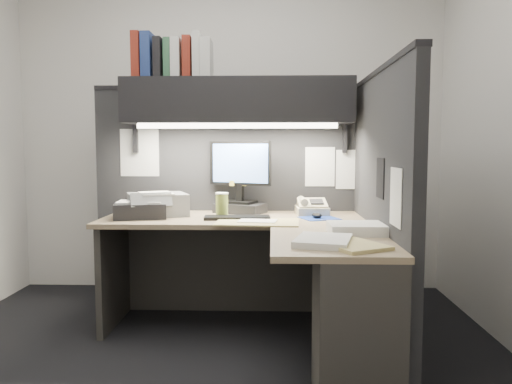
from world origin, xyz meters
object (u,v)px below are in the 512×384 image
desk (284,283)px  telephone (312,208)px  coffee_cup (222,206)px  printer (158,204)px  keyboard (237,218)px  monitor (240,184)px  notebook_stack (140,210)px  overhead_shelf (238,101)px

desk → telephone: telephone is taller
coffee_cup → printer: coffee_cup is taller
desk → keyboard: 0.63m
monitor → keyboard: 0.37m
notebook_stack → overhead_shelf: bearing=20.4°
overhead_shelf → telephone: (0.51, -0.04, -0.73)m
keyboard → overhead_shelf: bearing=88.8°
keyboard → notebook_stack: bearing=172.2°
keyboard → telephone: bearing=23.0°
desk → notebook_stack: (-0.93, 0.52, 0.34)m
telephone → coffee_cup: bearing=-169.8°
printer → overhead_shelf: bearing=-9.4°
coffee_cup → notebook_stack: bearing=-175.2°
notebook_stack → monitor: bearing=23.1°
monitor → keyboard: bearing=-65.7°
desk → overhead_shelf: 1.33m
overhead_shelf → telephone: overhead_shelf is taller
overhead_shelf → keyboard: bearing=-88.0°
keyboard → printer: 0.57m
coffee_cup → printer: size_ratio=0.41×
printer → notebook_stack: 0.14m
printer → notebook_stack: size_ratio=1.14×
telephone → coffee_cup: (-0.60, -0.15, 0.03)m
desk → printer: (-0.84, 0.63, 0.36)m
overhead_shelf → printer: overhead_shelf is taller
overhead_shelf → monitor: (0.01, 0.04, -0.57)m
desk → coffee_cup: coffee_cup is taller
coffee_cup → desk: bearing=-54.8°
desk → printer: printer is taller
overhead_shelf → keyboard: overhead_shelf is taller
monitor → telephone: monitor is taller
monitor → telephone: 0.53m
desk → overhead_shelf: (-0.30, 0.75, 1.06)m
coffee_cup → keyboard: bearing=-41.5°
desk → coffee_cup: (-0.40, 0.56, 0.36)m
coffee_cup → notebook_stack: coffee_cup is taller
printer → notebook_stack: bearing=-150.7°
monitor → notebook_stack: bearing=-132.9°
desk → keyboard: size_ratio=4.07×
coffee_cup → overhead_shelf: bearing=62.7°
telephone → coffee_cup: size_ratio=1.47×
overhead_shelf → coffee_cup: (-0.10, -0.19, -0.69)m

